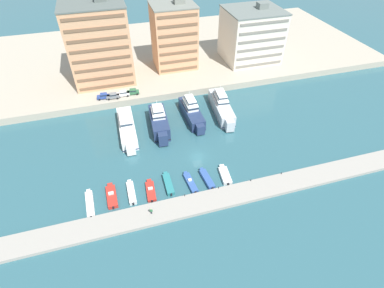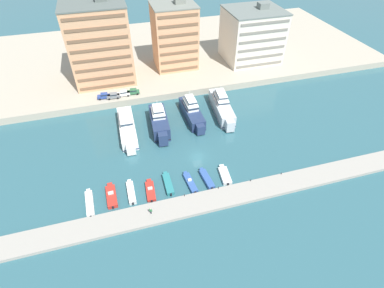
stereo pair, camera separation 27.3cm
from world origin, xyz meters
name	(u,v)px [view 1 (the left image)]	position (x,y,z in m)	size (l,w,h in m)	color
ground_plane	(198,157)	(0.00, 0.00, 0.00)	(400.00, 400.00, 0.00)	#2D5B66
quay_promenade	(153,54)	(0.00, 64.53, 1.17)	(180.00, 70.00, 2.34)	#ADA38E
pier_dock	(217,199)	(0.00, -15.05, 0.42)	(120.00, 5.70, 0.84)	#9E998E
yacht_white_far_left	(127,127)	(-16.56, 15.74, 1.98)	(4.66, 20.44, 6.74)	white
yacht_navy_left	(159,122)	(-7.25, 14.92, 2.55)	(5.54, 16.86, 8.45)	navy
yacht_navy_mid_left	(192,112)	(3.35, 17.45, 2.33)	(4.51, 17.83, 8.21)	navy
yacht_silver_center_left	(221,106)	(13.05, 17.40, 2.46)	(6.06, 20.27, 8.38)	silver
motorboat_white_far_left	(90,204)	(-27.98, -8.22, 0.46)	(1.99, 8.32, 1.47)	white
motorboat_red_left	(112,196)	(-23.10, -7.46, 0.51)	(2.35, 7.59, 1.51)	red
motorboat_white_mid_left	(131,192)	(-18.59, -7.64, 0.52)	(1.61, 7.49, 1.47)	white
motorboat_red_center_left	(151,191)	(-14.17, -8.29, 0.38)	(2.34, 6.98, 1.13)	red
motorboat_teal_center	(168,184)	(-9.74, -7.49, 0.53)	(1.81, 7.49, 1.06)	teal
motorboat_blue_center_right	(190,183)	(-4.54, -8.53, 0.48)	(2.15, 7.26, 1.32)	#33569E
motorboat_blue_mid_right	(207,179)	(-0.36, -8.55, 0.53)	(2.20, 7.20, 1.07)	#33569E
motorboat_white_right	(225,175)	(4.36, -8.53, 0.45)	(2.68, 6.74, 0.90)	white
car_blue_far_left	(104,96)	(-21.80, 32.57, 3.31)	(4.16, 2.05, 1.80)	#28428E
car_grey_left	(113,96)	(-18.89, 31.84, 3.31)	(4.19, 2.12, 1.80)	slate
car_white_mid_left	(123,93)	(-15.58, 32.38, 3.31)	(4.10, 1.93, 1.80)	white
car_green_center_left	(133,92)	(-12.40, 32.65, 3.31)	(4.21, 2.16, 1.80)	#2D6642
apartment_block_far_left	(99,43)	(-20.12, 46.09, 15.23)	(19.82, 17.35, 27.71)	tan
apartment_block_left	(174,36)	(6.03, 49.24, 13.52)	(15.16, 13.19, 24.22)	tan
apartment_block_mid_left	(251,35)	(35.56, 47.04, 11.73)	(20.32, 18.19, 20.70)	silver
pedestrian_near_edge	(151,211)	(-15.18, -15.12, 1.89)	(0.58, 0.46, 1.76)	#282D3D
bollard_west	(185,195)	(-6.96, -12.45, 1.17)	(0.20, 0.20, 0.61)	#2D2D33
bollard_west_mid	(219,187)	(1.25, -12.45, 1.17)	(0.20, 0.20, 0.61)	#2D2D33
bollard_east_mid	(251,180)	(9.46, -12.45, 1.17)	(0.20, 0.20, 0.61)	#2D2D33
bollard_east	(282,173)	(17.67, -12.45, 1.17)	(0.20, 0.20, 0.61)	#2D2D33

